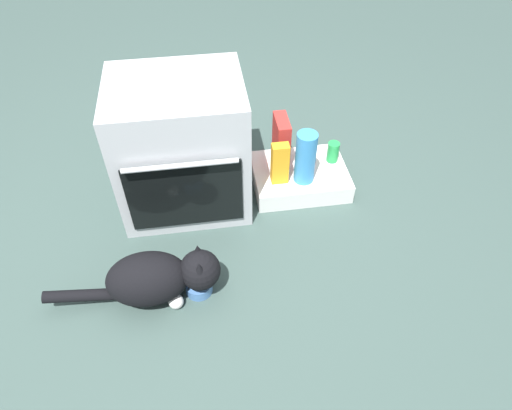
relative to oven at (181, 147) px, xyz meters
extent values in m
plane|color=#384C47|center=(0.09, -0.40, -0.35)|extent=(8.00, 8.00, 0.00)
cube|color=#B7BABF|center=(0.00, 0.00, 0.00)|extent=(0.65, 0.53, 0.70)
cube|color=black|center=(0.00, -0.27, -0.09)|extent=(0.55, 0.01, 0.39)
cylinder|color=silver|center=(0.00, -0.30, 0.13)|extent=(0.52, 0.02, 0.02)
cube|color=white|center=(0.63, 0.01, -0.30)|extent=(0.52, 0.40, 0.11)
cylinder|color=#4C7AB7|center=(0.02, -0.64, -0.32)|extent=(0.12, 0.12, 0.06)
sphere|color=brown|center=(0.02, -0.64, -0.30)|extent=(0.07, 0.07, 0.07)
ellipsoid|color=black|center=(-0.19, -0.64, -0.21)|extent=(0.36, 0.24, 0.24)
sphere|color=black|center=(0.04, -0.64, -0.20)|extent=(0.18, 0.18, 0.18)
cone|color=black|center=(0.04, -0.59, -0.13)|extent=(0.06, 0.06, 0.08)
cone|color=black|center=(0.04, -0.69, -0.13)|extent=(0.06, 0.06, 0.08)
cylinder|color=black|center=(-0.50, -0.64, -0.28)|extent=(0.31, 0.05, 0.09)
sphere|color=silver|center=(-0.08, -0.57, -0.32)|extent=(0.07, 0.07, 0.07)
sphere|color=silver|center=(-0.08, -0.70, -0.32)|extent=(0.07, 0.07, 0.07)
cylinder|color=green|center=(0.83, 0.06, -0.18)|extent=(0.07, 0.07, 0.12)
cylinder|color=#388CD1|center=(0.63, -0.07, -0.09)|extent=(0.11, 0.11, 0.30)
cube|color=orange|center=(0.50, -0.06, -0.12)|extent=(0.09, 0.06, 0.24)
cube|color=#B72D28|center=(0.54, 0.10, -0.10)|extent=(0.07, 0.18, 0.28)
camera|label=1|loc=(0.11, -1.86, 1.43)|focal=31.90mm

